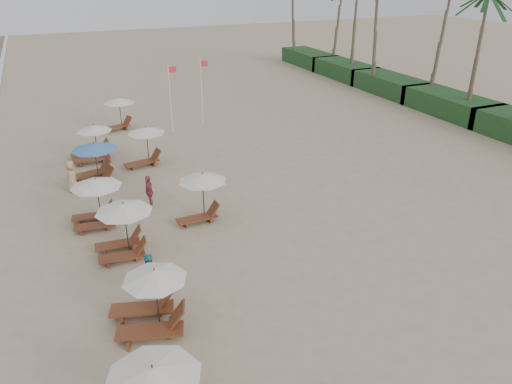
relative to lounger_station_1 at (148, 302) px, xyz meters
name	(u,v)px	position (x,y,z in m)	size (l,w,h in m)	color
ground	(283,277)	(5.26, 0.69, -0.94)	(160.00, 160.00, 0.00)	tan
shrub_hedge	(450,104)	(27.26, 15.19, -0.14)	(3.20, 53.00, 1.60)	#193D1C
lounger_station_1	(148,302)	(0.00, 0.00, 0.00)	(2.69, 2.58, 2.09)	brown
lounger_station_2	(121,228)	(-0.01, 4.75, 0.27)	(2.53, 2.30, 2.29)	brown
lounger_station_3	(94,201)	(-0.68, 7.80, 0.25)	(2.50, 2.28, 2.23)	brown
lounger_station_4	(91,164)	(-0.23, 12.85, 0.14)	(2.86, 2.46, 2.20)	brown
lounger_station_5	(91,145)	(0.14, 16.32, 0.00)	(2.67, 2.10, 2.14)	brown
inland_station_0	(200,192)	(3.83, 6.34, 0.47)	(2.61, 2.24, 2.22)	brown
inland_station_1	(144,143)	(2.93, 14.23, 0.39)	(2.78, 2.24, 2.22)	brown
inland_station_2	(117,111)	(2.64, 21.83, 0.39)	(2.79, 2.24, 2.22)	brown
beachgoer_near	(146,380)	(-0.74, -3.07, -0.15)	(0.58, 0.38, 1.60)	#A36E58
beachgoer_mid_a	(149,275)	(0.38, 1.68, -0.12)	(0.80, 0.62, 1.64)	teal
beachgoer_far_a	(149,191)	(1.93, 8.61, -0.11)	(0.98, 0.41, 1.66)	#B14659
beachgoer_far_b	(72,176)	(-1.34, 12.03, -0.09)	(0.83, 0.54, 1.71)	tan
flag_pole_near	(170,96)	(5.96, 19.37, 1.72)	(0.59, 0.08, 4.82)	silver
flag_pole_far	(202,89)	(8.55, 20.41, 1.73)	(0.59, 0.08, 4.85)	silver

